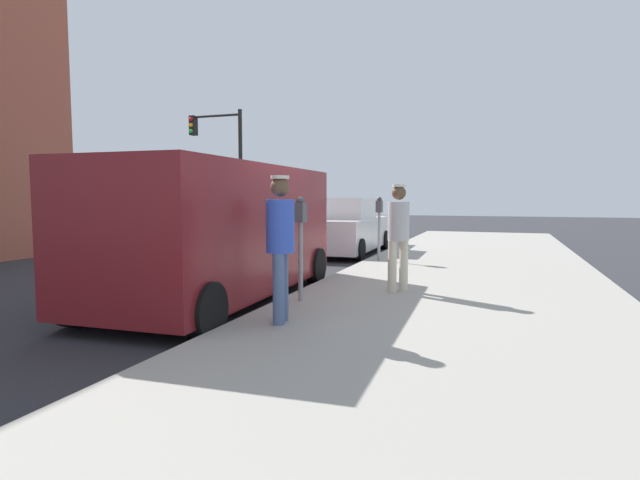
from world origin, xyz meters
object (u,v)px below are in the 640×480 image
pedestrian_in_blue (280,239)px  parked_sedan_ahead (344,228)px  traffic_light_corner (222,152)px  parking_meter_near (300,230)px  parking_meter_far (379,217)px  parked_van (219,229)px  pedestrian_in_gray (398,230)px

pedestrian_in_blue → parked_sedan_ahead: bearing=102.0°
parked_sedan_ahead → traffic_light_corner: bearing=146.4°
parking_meter_near → parking_meter_far: size_ratio=1.00×
parked_van → parked_sedan_ahead: parked_van is taller
parking_meter_far → parked_sedan_ahead: size_ratio=0.34×
parking_meter_far → pedestrian_in_blue: (0.25, -6.34, -0.01)m
parked_van → traffic_light_corner: bearing=120.0°
parked_van → parking_meter_far: bearing=72.6°
pedestrian_in_blue → parked_van: 2.34m
parked_sedan_ahead → parked_van: bearing=-89.2°
parking_meter_near → traffic_light_corner: traffic_light_corner is taller
pedestrian_in_blue → parked_sedan_ahead: pedestrian_in_blue is taller
parking_meter_near → pedestrian_in_gray: size_ratio=0.89×
pedestrian_in_blue → traffic_light_corner: 15.74m
parking_meter_far → pedestrian_in_blue: 6.34m
parked_sedan_ahead → traffic_light_corner: 8.35m
traffic_light_corner → parked_van: bearing=-60.0°
parking_meter_near → parking_meter_far: 5.06m
parking_meter_near → parking_meter_far: same height
parked_van → pedestrian_in_blue: bearing=-41.6°
parking_meter_far → parked_sedan_ahead: bearing=123.8°
pedestrian_in_gray → pedestrian_in_blue: bearing=-110.7°
parking_meter_far → parked_van: bearing=-107.4°
traffic_light_corner → pedestrian_in_blue: bearing=-57.2°
traffic_light_corner → parked_sedan_ahead: bearing=-33.6°
pedestrian_in_gray → parked_van: size_ratio=0.32×
pedestrian_in_gray → parked_sedan_ahead: bearing=114.2°
pedestrian_in_gray → parked_sedan_ahead: 6.85m
pedestrian_in_blue → traffic_light_corner: size_ratio=0.34×
pedestrian_in_blue → parked_van: parked_van is taller
parking_meter_near → traffic_light_corner: size_ratio=0.29×
parked_van → parked_sedan_ahead: (-0.10, 7.18, -0.41)m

